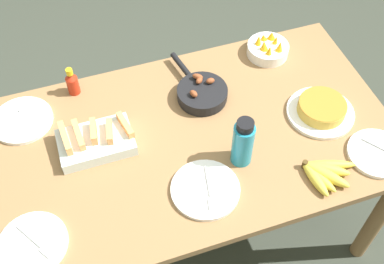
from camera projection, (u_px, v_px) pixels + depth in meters
The scene contains 13 objects.
ground_plane at pixel (192, 226), 2.46m from camera, with size 14.00×14.00×0.00m, color #383D33.
dining_table at pixel (192, 152), 1.94m from camera, with size 1.58×0.90×0.75m.
banana_bunch at pixel (323, 172), 1.74m from camera, with size 0.21×0.17×0.04m.
melon_tray at pixel (95, 141), 1.81m from camera, with size 0.28×0.18×0.09m.
skillet at pixel (201, 92), 1.96m from camera, with size 0.21×0.36×0.08m.
frittata_plate_center at pixel (321, 109), 1.91m from camera, with size 0.27×0.27×0.06m.
empty_plate_near_front at pixel (205, 190), 1.71m from camera, with size 0.25×0.25×0.02m.
empty_plate_far_left at pixel (377, 153), 1.80m from camera, with size 0.22×0.22×0.02m.
empty_plate_far_right at pixel (22, 120), 1.90m from camera, with size 0.24×0.24×0.02m.
empty_plate_mid_edge at pixel (33, 244), 1.58m from camera, with size 0.23×0.23×0.02m.
fruit_bowl_mango at pixel (268, 48), 2.12m from camera, with size 0.18×0.18×0.10m.
water_bottle at pixel (243, 143), 1.71m from camera, with size 0.08×0.08×0.22m.
hot_sauce_bottle at pixel (72, 82), 1.96m from camera, with size 0.05×0.05×0.13m.
Camera 1 is at (-0.36, -1.06, 2.24)m, focal length 45.00 mm.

